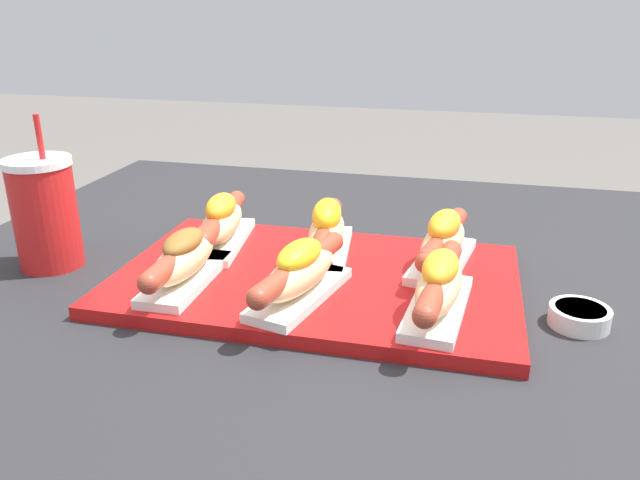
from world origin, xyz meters
name	(u,v)px	position (x,y,z in m)	size (l,w,h in m)	color
serving_tray	(316,280)	(-0.04, -0.07, 0.77)	(0.52, 0.33, 0.02)	#B71414
hot_dog_0	(185,258)	(-0.19, -0.13, 0.81)	(0.06, 0.21, 0.07)	white
hot_dog_1	(300,272)	(-0.04, -0.14, 0.81)	(0.10, 0.21, 0.07)	white
hot_dog_2	(439,285)	(0.12, -0.14, 0.81)	(0.08, 0.21, 0.07)	white
hot_dog_3	(222,222)	(-0.20, 0.00, 0.81)	(0.08, 0.21, 0.08)	white
hot_dog_4	(327,231)	(-0.04, 0.00, 0.81)	(0.08, 0.21, 0.08)	white
hot_dog_5	(443,242)	(0.12, 0.00, 0.81)	(0.09, 0.21, 0.08)	white
sauce_bowl	(579,316)	(0.28, -0.10, 0.77)	(0.07, 0.07, 0.02)	silver
drink_cup	(45,213)	(-0.42, -0.09, 0.84)	(0.09, 0.09, 0.22)	red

